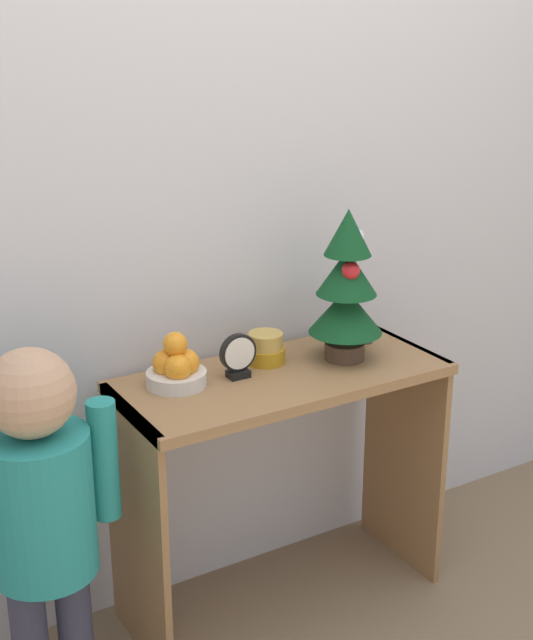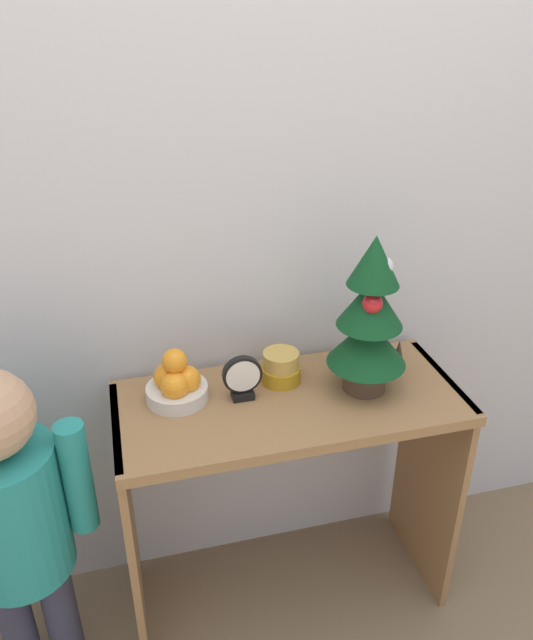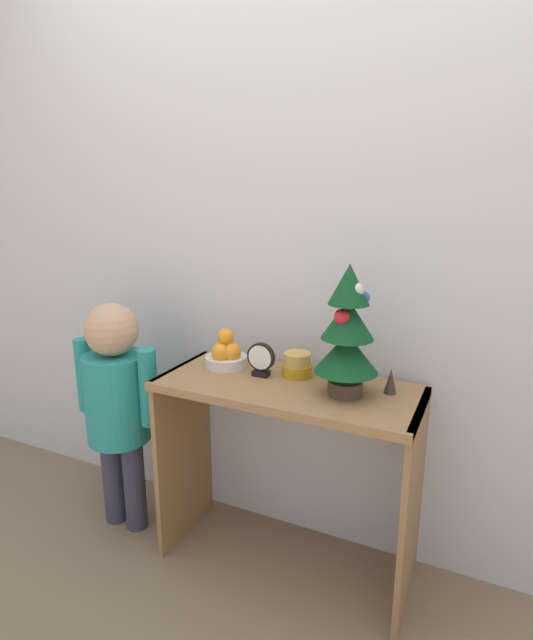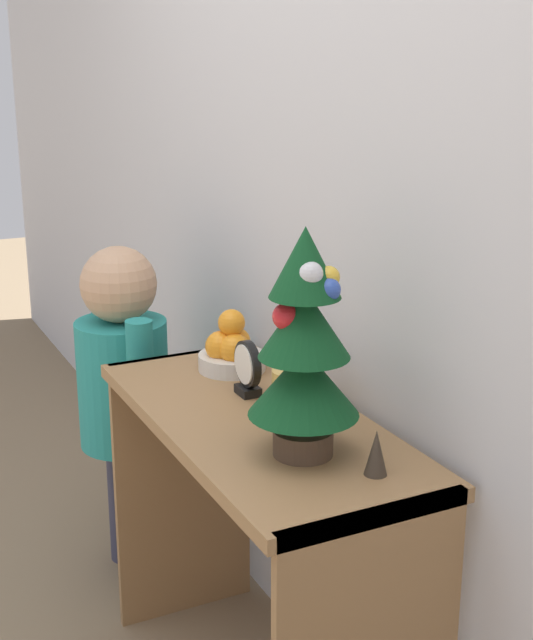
{
  "view_description": "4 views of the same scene",
  "coord_description": "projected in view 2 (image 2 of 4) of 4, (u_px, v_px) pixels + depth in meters",
  "views": [
    {
      "loc": [
        -1.2,
        -1.72,
        1.69
      ],
      "look_at": [
        -0.04,
        0.22,
        0.89
      ],
      "focal_mm": 50.0,
      "sensor_mm": 36.0,
      "label": 1
    },
    {
      "loc": [
        -0.4,
        -1.09,
        1.69
      ],
      "look_at": [
        -0.06,
        0.22,
        0.97
      ],
      "focal_mm": 35.0,
      "sensor_mm": 36.0,
      "label": 2
    },
    {
      "loc": [
        0.63,
        -1.3,
        1.39
      ],
      "look_at": [
        -0.07,
        0.18,
        0.96
      ],
      "focal_mm": 28.0,
      "sensor_mm": 36.0,
      "label": 3
    },
    {
      "loc": [
        1.56,
        -0.54,
        1.45
      ],
      "look_at": [
        0.01,
        0.22,
        0.94
      ],
      "focal_mm": 50.0,
      "sensor_mm": 36.0,
      "label": 4
    }
  ],
  "objects": [
    {
      "name": "desk_clock",
      "position": [
        242.0,
        378.0,
        1.62
      ],
      "size": [
        0.11,
        0.04,
        0.13
      ],
      "color": "black",
      "rests_on": "console_table"
    },
    {
      "name": "singing_bowl",
      "position": [
        282.0,
        367.0,
        1.7
      ],
      "size": [
        0.11,
        0.11,
        0.09
      ],
      "color": "#B78419",
      "rests_on": "console_table"
    },
    {
      "name": "mini_tree",
      "position": [
        370.0,
        316.0,
        1.58
      ],
      "size": [
        0.21,
        0.21,
        0.44
      ],
      "color": "#4C3828",
      "rests_on": "console_table"
    },
    {
      "name": "console_table",
      "position": [
        289.0,
        454.0,
        1.73
      ],
      "size": [
        0.92,
        0.41,
        0.74
      ],
      "color": "olive",
      "rests_on": "ground_plane"
    },
    {
      "name": "figurine",
      "position": [
        398.0,
        354.0,
        1.76
      ],
      "size": [
        0.04,
        0.04,
        0.09
      ],
      "color": "#382D23",
      "rests_on": "console_table"
    },
    {
      "name": "fruit_bowl",
      "position": [
        177.0,
        383.0,
        1.61
      ],
      "size": [
        0.16,
        0.16,
        0.15
      ],
      "color": "silver",
      "rests_on": "console_table"
    },
    {
      "name": "child_figure",
      "position": [
        11.0,
        509.0,
        1.49
      ],
      "size": [
        0.4,
        0.25,
        0.97
      ],
      "color": "#38384C",
      "rests_on": "ground_plane"
    },
    {
      "name": "back_wall",
      "position": [
        266.0,
        181.0,
        1.61
      ],
      "size": [
        7.0,
        0.05,
        2.5
      ],
      "primitive_type": "cube",
      "color": "silver",
      "rests_on": "ground_plane"
    }
  ]
}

